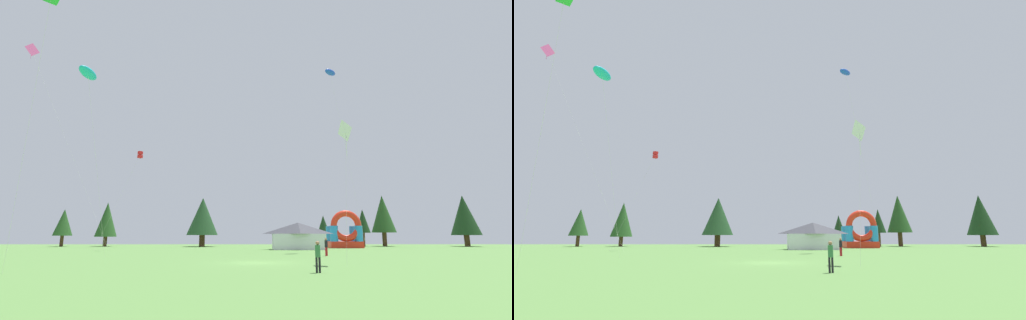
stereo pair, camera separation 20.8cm
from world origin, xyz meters
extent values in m
plane|color=#5B8C42|center=(0.00, 0.00, 0.00)|extent=(120.00, 120.00, 0.00)
cylinder|color=silver|center=(-12.54, -8.97, 7.57)|extent=(2.18, 2.43, 15.13)
pyramid|color=white|center=(7.08, -0.70, 10.02)|extent=(0.98, 1.40, 1.30)
cylinder|color=white|center=(7.00, -0.73, 9.02)|extent=(0.04, 0.04, 1.95)
cylinder|color=silver|center=(6.45, -2.02, 5.00)|extent=(1.11, 2.60, 10.00)
cube|color=red|center=(-17.24, 24.49, 13.59)|extent=(0.79, 0.79, 0.46)
cube|color=red|center=(-17.24, 24.49, 14.13)|extent=(0.79, 0.79, 0.46)
cylinder|color=silver|center=(-19.02, 22.13, 6.93)|extent=(3.59, 4.74, 13.86)
pyramid|color=#EA599E|center=(-29.26, 15.03, 25.58)|extent=(0.97, 1.31, 1.35)
cylinder|color=#EA599E|center=(-29.17, 14.98, 25.02)|extent=(0.04, 0.04, 1.14)
cylinder|color=silver|center=(-23.58, 16.30, 12.79)|extent=(11.20, 2.66, 25.59)
ellipsoid|color=blue|center=(10.64, 19.31, 24.75)|extent=(2.40, 2.56, 0.86)
cylinder|color=silver|center=(13.45, 22.62, 12.37)|extent=(5.64, 6.63, 24.75)
ellipsoid|color=#19B7CC|center=(-13.99, -0.19, 15.17)|extent=(1.06, 2.57, 0.82)
cylinder|color=silver|center=(-13.97, 3.13, 7.58)|extent=(0.05, 6.64, 15.17)
cylinder|color=black|center=(3.20, -7.47, 0.41)|extent=(0.13, 0.13, 0.82)
cylinder|color=black|center=(3.36, -7.48, 0.41)|extent=(0.13, 0.13, 0.82)
cylinder|color=#33723F|center=(3.28, -7.48, 1.14)|extent=(0.32, 0.32, 0.65)
sphere|color=#9E704C|center=(3.28, -7.48, 1.58)|extent=(0.22, 0.22, 0.22)
cylinder|color=#B21E26|center=(7.13, 9.17, 0.43)|extent=(0.17, 0.17, 0.85)
cylinder|color=#B21E26|center=(6.99, 9.07, 0.43)|extent=(0.17, 0.17, 0.85)
cylinder|color=black|center=(7.06, 9.12, 1.19)|extent=(0.42, 0.42, 0.67)
sphere|color=#9E704C|center=(7.06, 9.12, 1.64)|extent=(0.23, 0.23, 0.23)
cube|color=red|center=(15.27, 34.71, 0.52)|extent=(5.44, 4.67, 1.04)
cylinder|color=#268CD8|center=(13.20, 33.03, 2.33)|extent=(1.31, 1.31, 2.58)
cylinder|color=#268CD8|center=(17.33, 33.03, 2.33)|extent=(1.31, 1.31, 2.58)
cylinder|color=#268CD8|center=(13.20, 36.40, 2.33)|extent=(1.31, 1.31, 2.58)
cylinder|color=#268CD8|center=(17.33, 36.40, 2.33)|extent=(1.31, 1.31, 2.58)
torus|color=red|center=(15.27, 33.03, 3.62)|extent=(5.18, 1.05, 5.18)
cube|color=silver|center=(6.40, 26.57, 1.13)|extent=(7.57, 4.13, 2.27)
pyramid|color=#3F3F47|center=(6.40, 26.57, 3.09)|extent=(7.57, 4.13, 1.65)
cylinder|color=#4C331E|center=(-36.67, 41.93, 1.00)|extent=(0.63, 0.63, 2.00)
cone|color=#234C1E|center=(-36.67, 41.93, 4.52)|extent=(3.49, 3.49, 5.03)
cylinder|color=#4C331E|center=(-28.67, 42.46, 0.91)|extent=(0.73, 0.73, 1.81)
cone|color=#234C1E|center=(-28.67, 42.46, 5.08)|extent=(4.05, 4.05, 6.54)
cylinder|color=#4C331E|center=(-9.96, 41.20, 1.06)|extent=(1.06, 1.06, 2.12)
cone|color=#1E4221|center=(-9.96, 41.20, 5.63)|extent=(5.90, 5.90, 7.03)
cylinder|color=#4C331E|center=(13.30, 42.56, 0.82)|extent=(0.51, 0.51, 1.64)
cone|color=#193819|center=(13.30, 42.56, 3.76)|extent=(2.83, 2.83, 4.24)
cylinder|color=#4C331E|center=(20.51, 40.90, 1.27)|extent=(0.48, 0.48, 2.55)
cone|color=#193819|center=(20.51, 40.90, 4.76)|extent=(2.66, 2.66, 4.43)
cylinder|color=#4C331E|center=(25.21, 43.03, 1.31)|extent=(0.84, 0.84, 2.62)
cone|color=#234C1E|center=(25.21, 43.03, 6.23)|extent=(4.67, 4.67, 7.21)
cylinder|color=#4C331E|center=(40.42, 41.61, 1.06)|extent=(0.96, 0.96, 2.11)
cone|color=#193819|center=(40.42, 41.61, 5.91)|extent=(5.33, 5.33, 7.60)
camera|label=1|loc=(-0.25, -27.68, 1.96)|focal=25.06mm
camera|label=2|loc=(-0.04, -27.68, 1.96)|focal=25.06mm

